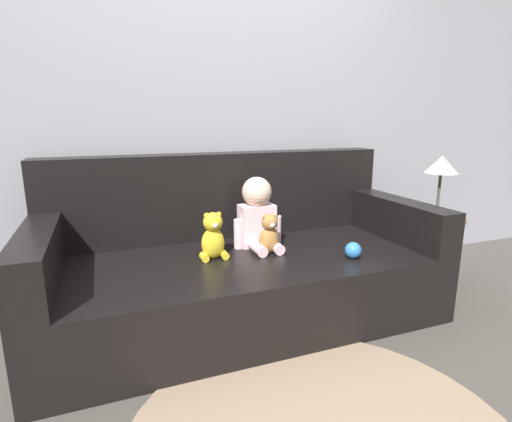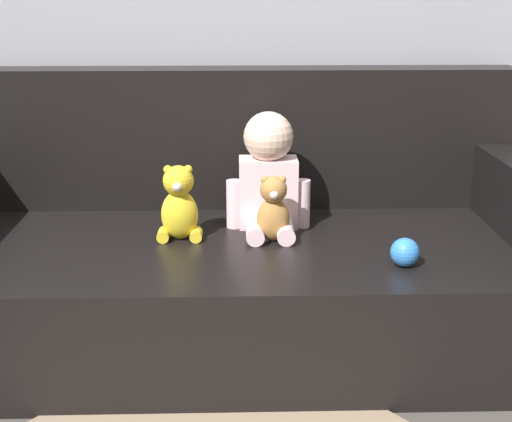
{
  "view_description": "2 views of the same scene",
  "coord_description": "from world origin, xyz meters",
  "px_view_note": "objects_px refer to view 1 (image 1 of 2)",
  "views": [
    {
      "loc": [
        -0.71,
        -2.04,
        1.14
      ],
      "look_at": [
        0.03,
        -0.13,
        0.67
      ],
      "focal_mm": 28.0,
      "sensor_mm": 36.0,
      "label": 1
    },
    {
      "loc": [
        0.02,
        -2.34,
        1.22
      ],
      "look_at": [
        0.08,
        -0.06,
        0.5
      ],
      "focal_mm": 50.0,
      "sensor_mm": 36.0,
      "label": 2
    }
  ],
  "objects_px": {
    "couch": "(239,264)",
    "side_table": "(439,192)",
    "person_baby": "(258,215)",
    "teddy_bear_brown": "(269,235)",
    "plush_toy_side": "(213,237)",
    "toy_ball": "(353,250)"
  },
  "relations": [
    {
      "from": "couch",
      "to": "side_table",
      "type": "distance_m",
      "value": 1.47
    },
    {
      "from": "person_baby",
      "to": "teddy_bear_brown",
      "type": "relative_size",
      "value": 1.81
    },
    {
      "from": "couch",
      "to": "plush_toy_side",
      "type": "relative_size",
      "value": 8.36
    },
    {
      "from": "plush_toy_side",
      "to": "side_table",
      "type": "relative_size",
      "value": 0.29
    },
    {
      "from": "teddy_bear_brown",
      "to": "couch",
      "type": "bearing_deg",
      "value": 141.21
    },
    {
      "from": "teddy_bear_brown",
      "to": "toy_ball",
      "type": "xyz_separation_m",
      "value": [
        0.4,
        -0.24,
        -0.06
      ]
    },
    {
      "from": "teddy_bear_brown",
      "to": "plush_toy_side",
      "type": "bearing_deg",
      "value": 174.98
    },
    {
      "from": "side_table",
      "to": "plush_toy_side",
      "type": "bearing_deg",
      "value": -178.8
    },
    {
      "from": "plush_toy_side",
      "to": "person_baby",
      "type": "bearing_deg",
      "value": 22.1
    },
    {
      "from": "person_baby",
      "to": "plush_toy_side",
      "type": "bearing_deg",
      "value": -157.9
    },
    {
      "from": "couch",
      "to": "plush_toy_side",
      "type": "xyz_separation_m",
      "value": [
        -0.18,
        -0.09,
        0.21
      ]
    },
    {
      "from": "plush_toy_side",
      "to": "side_table",
      "type": "xyz_separation_m",
      "value": [
        1.61,
        0.03,
        0.14
      ]
    },
    {
      "from": "teddy_bear_brown",
      "to": "plush_toy_side",
      "type": "xyz_separation_m",
      "value": [
        -0.32,
        0.03,
        0.02
      ]
    },
    {
      "from": "couch",
      "to": "side_table",
      "type": "height_order",
      "value": "couch"
    },
    {
      "from": "person_baby",
      "to": "plush_toy_side",
      "type": "distance_m",
      "value": 0.34
    },
    {
      "from": "teddy_bear_brown",
      "to": "person_baby",
      "type": "bearing_deg",
      "value": 93.88
    },
    {
      "from": "person_baby",
      "to": "plush_toy_side",
      "type": "height_order",
      "value": "person_baby"
    },
    {
      "from": "plush_toy_side",
      "to": "toy_ball",
      "type": "relative_size",
      "value": 2.88
    },
    {
      "from": "plush_toy_side",
      "to": "toy_ball",
      "type": "bearing_deg",
      "value": -20.7
    },
    {
      "from": "teddy_bear_brown",
      "to": "toy_ball",
      "type": "height_order",
      "value": "teddy_bear_brown"
    },
    {
      "from": "plush_toy_side",
      "to": "teddy_bear_brown",
      "type": "bearing_deg",
      "value": -5.02
    },
    {
      "from": "plush_toy_side",
      "to": "toy_ball",
      "type": "height_order",
      "value": "plush_toy_side"
    }
  ]
}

